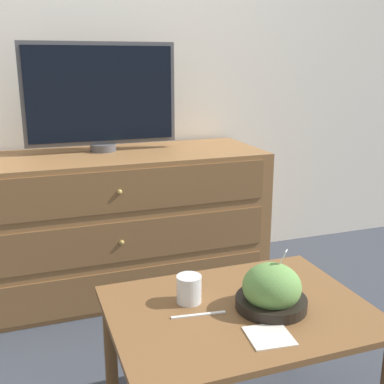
% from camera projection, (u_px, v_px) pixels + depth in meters
% --- Properties ---
extents(ground_plane, '(12.00, 12.00, 0.00)m').
position_uv_depth(ground_plane, '(95.00, 267.00, 2.91)').
color(ground_plane, '#383D47').
extents(wall_back, '(12.00, 0.05, 2.60)m').
position_uv_depth(wall_back, '(81.00, 42.00, 2.59)').
color(wall_back, white).
rests_on(wall_back, ground_plane).
extents(dresser, '(1.61, 0.59, 0.74)m').
position_uv_depth(dresser, '(111.00, 224.00, 2.54)').
color(dresser, olive).
rests_on(dresser, ground_plane).
extents(tv, '(0.78, 0.13, 0.55)m').
position_uv_depth(tv, '(101.00, 96.00, 2.45)').
color(tv, '#515156').
rests_on(tv, dresser).
extents(coffee_table, '(0.80, 0.60, 0.47)m').
position_uv_depth(coffee_table, '(239.00, 329.00, 1.51)').
color(coffee_table, brown).
rests_on(coffee_table, ground_plane).
extents(takeout_bowl, '(0.22, 0.22, 0.19)m').
position_uv_depth(takeout_bowl, '(272.00, 291.00, 1.48)').
color(takeout_bowl, black).
rests_on(takeout_bowl, coffee_table).
extents(drink_cup, '(0.08, 0.08, 0.09)m').
position_uv_depth(drink_cup, '(189.00, 291.00, 1.52)').
color(drink_cup, beige).
rests_on(drink_cup, coffee_table).
extents(napkin, '(0.13, 0.13, 0.00)m').
position_uv_depth(napkin, '(269.00, 336.00, 1.33)').
color(napkin, silver).
rests_on(napkin, coffee_table).
extents(knife, '(0.17, 0.03, 0.01)m').
position_uv_depth(knife, '(199.00, 315.00, 1.44)').
color(knife, white).
rests_on(knife, coffee_table).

